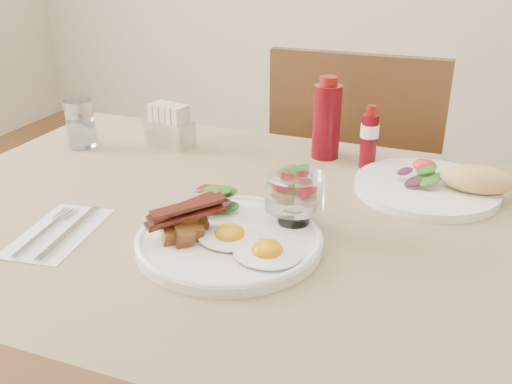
{
  "coord_description": "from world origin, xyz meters",
  "views": [
    {
      "loc": [
        0.25,
        -0.76,
        1.18
      ],
      "look_at": [
        -0.04,
        -0.02,
        0.82
      ],
      "focal_mm": 40.0,
      "sensor_mm": 36.0,
      "label": 1
    }
  ],
  "objects_px": {
    "hot_sauce_bottle": "(369,138)",
    "ketchup_bottle": "(327,120)",
    "chair_far": "(356,195)",
    "sugar_caddy": "(170,128)",
    "main_plate": "(229,241)",
    "second_plate": "(439,184)",
    "table": "(280,277)",
    "water_glass": "(81,126)",
    "fruit_cup": "(294,192)"
  },
  "relations": [
    {
      "from": "hot_sauce_bottle",
      "to": "ketchup_bottle",
      "type": "bearing_deg",
      "value": 164.14
    },
    {
      "from": "chair_far",
      "to": "sugar_caddy",
      "type": "xyz_separation_m",
      "value": [
        -0.35,
        -0.38,
        0.27
      ]
    },
    {
      "from": "main_plate",
      "to": "hot_sauce_bottle",
      "type": "height_order",
      "value": "hot_sauce_bottle"
    },
    {
      "from": "chair_far",
      "to": "hot_sauce_bottle",
      "type": "height_order",
      "value": "chair_far"
    },
    {
      "from": "main_plate",
      "to": "second_plate",
      "type": "relative_size",
      "value": 0.99
    },
    {
      "from": "second_plate",
      "to": "ketchup_bottle",
      "type": "distance_m",
      "value": 0.27
    },
    {
      "from": "second_plate",
      "to": "sugar_caddy",
      "type": "distance_m",
      "value": 0.58
    },
    {
      "from": "table",
      "to": "chair_far",
      "type": "height_order",
      "value": "chair_far"
    },
    {
      "from": "main_plate",
      "to": "water_glass",
      "type": "xyz_separation_m",
      "value": [
        -0.47,
        0.29,
        0.04
      ]
    },
    {
      "from": "hot_sauce_bottle",
      "to": "water_glass",
      "type": "bearing_deg",
      "value": -170.87
    },
    {
      "from": "hot_sauce_bottle",
      "to": "sugar_caddy",
      "type": "relative_size",
      "value": 1.15
    },
    {
      "from": "table",
      "to": "sugar_caddy",
      "type": "relative_size",
      "value": 11.97
    },
    {
      "from": "table",
      "to": "fruit_cup",
      "type": "distance_m",
      "value": 0.16
    },
    {
      "from": "second_plate",
      "to": "water_glass",
      "type": "bearing_deg",
      "value": -178.63
    },
    {
      "from": "main_plate",
      "to": "sugar_caddy",
      "type": "relative_size",
      "value": 2.52
    },
    {
      "from": "second_plate",
      "to": "water_glass",
      "type": "distance_m",
      "value": 0.75
    },
    {
      "from": "second_plate",
      "to": "sugar_caddy",
      "type": "relative_size",
      "value": 2.54
    },
    {
      "from": "chair_far",
      "to": "main_plate",
      "type": "height_order",
      "value": "chair_far"
    },
    {
      "from": "table",
      "to": "sugar_caddy",
      "type": "distance_m",
      "value": 0.47
    },
    {
      "from": "second_plate",
      "to": "ketchup_bottle",
      "type": "height_order",
      "value": "ketchup_bottle"
    },
    {
      "from": "table",
      "to": "ketchup_bottle",
      "type": "xyz_separation_m",
      "value": [
        -0.02,
        0.34,
        0.17
      ]
    },
    {
      "from": "hot_sauce_bottle",
      "to": "fruit_cup",
      "type": "bearing_deg",
      "value": -100.65
    },
    {
      "from": "fruit_cup",
      "to": "ketchup_bottle",
      "type": "distance_m",
      "value": 0.34
    },
    {
      "from": "main_plate",
      "to": "water_glass",
      "type": "bearing_deg",
      "value": 148.62
    },
    {
      "from": "chair_far",
      "to": "hot_sauce_bottle",
      "type": "bearing_deg",
      "value": -77.7
    },
    {
      "from": "main_plate",
      "to": "second_plate",
      "type": "bearing_deg",
      "value": 47.95
    },
    {
      "from": "sugar_caddy",
      "to": "ketchup_bottle",
      "type": "bearing_deg",
      "value": 21.01
    },
    {
      "from": "ketchup_bottle",
      "to": "second_plate",
      "type": "bearing_deg",
      "value": -24.18
    },
    {
      "from": "fruit_cup",
      "to": "hot_sauce_bottle",
      "type": "relative_size",
      "value": 0.74
    },
    {
      "from": "fruit_cup",
      "to": "second_plate",
      "type": "relative_size",
      "value": 0.33
    },
    {
      "from": "table",
      "to": "water_glass",
      "type": "bearing_deg",
      "value": 158.06
    },
    {
      "from": "main_plate",
      "to": "second_plate",
      "type": "xyz_separation_m",
      "value": [
        0.28,
        0.31,
        0.01
      ]
    },
    {
      "from": "fruit_cup",
      "to": "second_plate",
      "type": "height_order",
      "value": "fruit_cup"
    },
    {
      "from": "second_plate",
      "to": "table",
      "type": "bearing_deg",
      "value": -133.49
    },
    {
      "from": "sugar_caddy",
      "to": "water_glass",
      "type": "distance_m",
      "value": 0.19
    },
    {
      "from": "table",
      "to": "ketchup_bottle",
      "type": "bearing_deg",
      "value": 92.81
    },
    {
      "from": "main_plate",
      "to": "ketchup_bottle",
      "type": "relative_size",
      "value": 1.65
    },
    {
      "from": "ketchup_bottle",
      "to": "hot_sauce_bottle",
      "type": "height_order",
      "value": "ketchup_bottle"
    },
    {
      "from": "ketchup_bottle",
      "to": "hot_sauce_bottle",
      "type": "relative_size",
      "value": 1.33
    },
    {
      "from": "second_plate",
      "to": "ketchup_bottle",
      "type": "relative_size",
      "value": 1.66
    },
    {
      "from": "ketchup_bottle",
      "to": "water_glass",
      "type": "xyz_separation_m",
      "value": [
        -0.51,
        -0.12,
        -0.03
      ]
    },
    {
      "from": "table",
      "to": "ketchup_bottle",
      "type": "height_order",
      "value": "ketchup_bottle"
    },
    {
      "from": "fruit_cup",
      "to": "water_glass",
      "type": "xyz_separation_m",
      "value": [
        -0.55,
        0.21,
        -0.02
      ]
    },
    {
      "from": "second_plate",
      "to": "hot_sauce_bottle",
      "type": "distance_m",
      "value": 0.17
    },
    {
      "from": "chair_far",
      "to": "water_glass",
      "type": "distance_m",
      "value": 0.75
    },
    {
      "from": "table",
      "to": "main_plate",
      "type": "relative_size",
      "value": 4.75
    },
    {
      "from": "fruit_cup",
      "to": "ketchup_bottle",
      "type": "height_order",
      "value": "ketchup_bottle"
    },
    {
      "from": "ketchup_bottle",
      "to": "hot_sauce_bottle",
      "type": "xyz_separation_m",
      "value": [
        0.09,
        -0.03,
        -0.02
      ]
    },
    {
      "from": "sugar_caddy",
      "to": "water_glass",
      "type": "relative_size",
      "value": 1.08
    },
    {
      "from": "main_plate",
      "to": "hot_sauce_bottle",
      "type": "xyz_separation_m",
      "value": [
        0.13,
        0.39,
        0.05
      ]
    }
  ]
}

